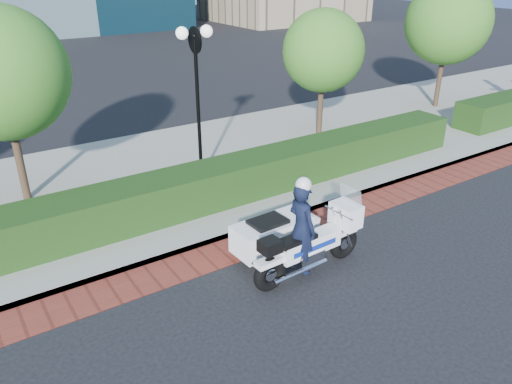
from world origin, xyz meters
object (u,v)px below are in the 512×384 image
tree_b (1,74)px  police_motorcycle (293,235)px  lamppost (197,81)px  tree_c (323,51)px  tree_d (448,22)px

tree_b → police_motorcycle: bearing=-57.1°
lamppost → tree_c: tree_c is taller
lamppost → tree_b: (-4.50, 1.30, 0.48)m
tree_c → tree_d: bearing=0.0°
lamppost → police_motorcycle: (-0.47, -4.93, -2.20)m
tree_b → tree_c: bearing=-0.0°
tree_d → tree_b: bearing=180.0°
tree_c → tree_b: bearing=180.0°
tree_b → tree_c: size_ratio=1.14×
tree_d → police_motorcycle: size_ratio=1.89×
lamppost → tree_d: size_ratio=0.82×
tree_b → tree_d: 16.50m
police_motorcycle → tree_c: bearing=43.8°
tree_d → lamppost: bearing=-173.8°
lamppost → police_motorcycle: size_ratio=1.54×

